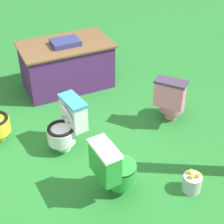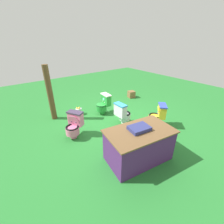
{
  "view_description": "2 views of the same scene",
  "coord_description": "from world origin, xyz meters",
  "px_view_note": "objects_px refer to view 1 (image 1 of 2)",
  "views": [
    {
      "loc": [
        -1.65,
        -3.11,
        3.19
      ],
      "look_at": [
        0.47,
        -0.0,
        0.48
      ],
      "focal_mm": 57.01,
      "sensor_mm": 36.0,
      "label": 1
    },
    {
      "loc": [
        2.79,
        3.41,
        2.57
      ],
      "look_at": [
        0.07,
        -0.14,
        0.33
      ],
      "focal_mm": 24.37,
      "sensor_mm": 36.0,
      "label": 2
    }
  ],
  "objects_px": {
    "toilet_pink": "(171,99)",
    "toilet_white": "(67,125)",
    "toilet_green": "(114,168)",
    "vendor_table": "(67,65)",
    "lemon_bucket": "(192,183)"
  },
  "relations": [
    {
      "from": "toilet_green",
      "to": "lemon_bucket",
      "type": "height_order",
      "value": "toilet_green"
    },
    {
      "from": "toilet_pink",
      "to": "toilet_white",
      "type": "distance_m",
      "value": 1.55
    },
    {
      "from": "toilet_pink",
      "to": "lemon_bucket",
      "type": "relative_size",
      "value": 2.63
    },
    {
      "from": "toilet_white",
      "to": "vendor_table",
      "type": "relative_size",
      "value": 0.46
    },
    {
      "from": "vendor_table",
      "to": "toilet_pink",
      "type": "bearing_deg",
      "value": -65.84
    },
    {
      "from": "toilet_white",
      "to": "toilet_green",
      "type": "relative_size",
      "value": 1.0
    },
    {
      "from": "vendor_table",
      "to": "lemon_bucket",
      "type": "height_order",
      "value": "vendor_table"
    },
    {
      "from": "toilet_white",
      "to": "toilet_green",
      "type": "bearing_deg",
      "value": -176.49
    },
    {
      "from": "toilet_white",
      "to": "lemon_bucket",
      "type": "relative_size",
      "value": 2.63
    },
    {
      "from": "toilet_white",
      "to": "toilet_pink",
      "type": "bearing_deg",
      "value": -100.8
    },
    {
      "from": "toilet_green",
      "to": "toilet_white",
      "type": "bearing_deg",
      "value": -172.13
    },
    {
      "from": "toilet_pink",
      "to": "vendor_table",
      "type": "height_order",
      "value": "vendor_table"
    },
    {
      "from": "toilet_pink",
      "to": "lemon_bucket",
      "type": "xyz_separation_m",
      "value": [
        -0.71,
        -1.18,
        -0.26
      ]
    },
    {
      "from": "toilet_pink",
      "to": "vendor_table",
      "type": "xyz_separation_m",
      "value": [
        -0.77,
        1.71,
        0.02
      ]
    },
    {
      "from": "vendor_table",
      "to": "toilet_green",
      "type": "bearing_deg",
      "value": -106.34
    }
  ]
}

